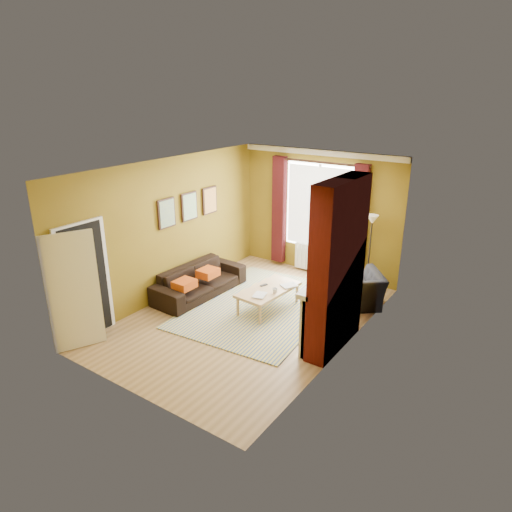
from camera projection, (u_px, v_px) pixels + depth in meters
name	position (u px, v px, depth m)	size (l,w,h in m)	color
ground	(248.00, 317.00, 8.54)	(5.50, 5.50, 0.00)	olive
room_walls	(287.00, 250.00, 7.92)	(3.82, 5.54, 2.83)	olive
striped_rug	(261.00, 306.00, 8.95)	(2.72, 3.58, 0.02)	#365796
sofa	(200.00, 281.00, 9.39)	(2.09, 0.82, 0.61)	black
armchair	(352.00, 290.00, 8.86)	(1.08, 0.94, 0.70)	black
coffee_table	(268.00, 291.00, 8.72)	(0.76, 1.37, 0.44)	tan
wicker_stool	(326.00, 270.00, 10.08)	(0.47, 0.47, 0.50)	#A27E46
floor_lamp	(371.00, 232.00, 9.22)	(0.31, 0.31, 1.65)	black
book_a	(254.00, 294.00, 8.42)	(0.22, 0.29, 0.03)	#999999
book_b	(286.00, 283.00, 8.89)	(0.23, 0.31, 0.02)	#999999
mug	(275.00, 291.00, 8.49)	(0.10, 0.10, 0.09)	#999999
tv_remote	(264.00, 285.00, 8.82)	(0.10, 0.16, 0.02)	black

